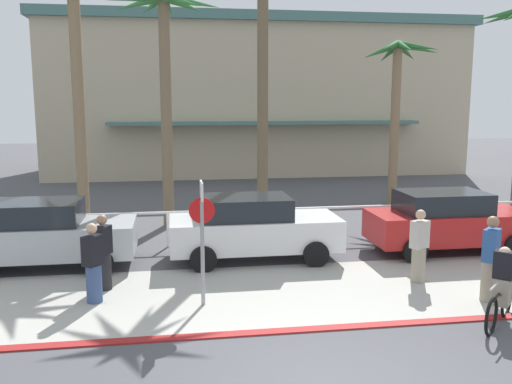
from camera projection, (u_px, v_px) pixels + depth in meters
name	position (u px, v px, depth m)	size (l,w,h in m)	color
ground_plane	(238.00, 232.00, 17.65)	(80.00, 80.00, 0.00)	#4C4C51
sidewalk_strip	(271.00, 293.00, 12.00)	(44.00, 4.00, 0.02)	#ADAAA0
curb_paint	(290.00, 330.00, 10.05)	(44.00, 0.24, 0.03)	maroon
building_backdrop	(254.00, 97.00, 33.12)	(23.82, 9.70, 8.71)	#BCAD8E
rail_fence	(244.00, 216.00, 16.06)	(26.46, 0.08, 1.04)	white
stop_sign_bike_lane	(202.00, 225.00, 11.04)	(0.52, 0.56, 2.56)	gray
palm_tree_2	(75.00, 34.00, 16.66)	(3.17, 3.14, 8.06)	#846B4C
palm_tree_3	(165.00, 46.00, 17.63)	(3.62, 3.47, 7.52)	#756047
palm_tree_4	(262.00, 11.00, 17.87)	(3.40, 3.16, 9.31)	brown
palm_tree_5	(397.00, 79.00, 21.77)	(3.13, 3.18, 6.46)	#846B4C
car_silver_1	(42.00, 234.00, 13.75)	(4.40, 2.02, 1.69)	#B2B7BC
car_white_2	(253.00, 227.00, 14.46)	(4.40, 2.02, 1.69)	white
car_red_3	(448.00, 221.00, 15.22)	(4.40, 2.02, 1.69)	red
cyclist_black_0	(502.00, 288.00, 10.30)	(1.35, 1.30, 1.50)	black
pedestrian_0	(419.00, 249.00, 12.63)	(0.47, 0.43, 1.71)	gray
pedestrian_1	(103.00, 256.00, 12.12)	(0.42, 0.47, 1.70)	#232326
pedestrian_2	(490.00, 262.00, 11.39)	(0.47, 0.46, 1.82)	gray
pedestrian_3	(93.00, 267.00, 11.34)	(0.45, 0.48, 1.69)	#384C7A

